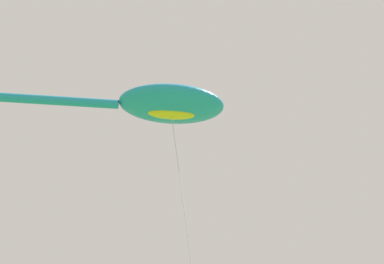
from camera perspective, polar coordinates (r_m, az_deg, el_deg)
The scene contains 1 object.
big_show_kite at distance 19.48m, azimuth -3.94°, elevation 3.76°, with size 10.92×8.84×13.38m.
Camera 1 is at (-8.14, -0.86, 1.92)m, focal length 38.82 mm.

